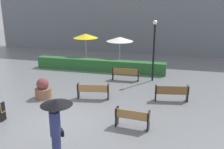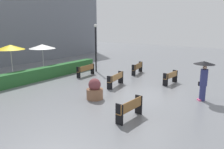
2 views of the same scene
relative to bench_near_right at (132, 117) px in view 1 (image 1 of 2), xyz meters
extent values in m
plane|color=slate|center=(-3.21, -0.09, -0.52)|extent=(60.00, 60.00, 0.00)
cube|color=#9E7242|center=(0.01, 0.05, -0.04)|extent=(1.55, 0.41, 0.04)
cube|color=#9E7242|center=(-0.01, -0.09, 0.16)|extent=(1.53, 0.19, 0.37)
cube|color=black|center=(-0.70, 0.10, -0.08)|extent=(0.09, 0.36, 0.87)
cube|color=black|center=(0.70, -0.03, -0.08)|extent=(0.09, 0.36, 0.87)
cube|color=olive|center=(-1.51, 6.49, -0.06)|extent=(1.88, 0.33, 0.04)
cube|color=olive|center=(-1.50, 6.34, 0.15)|extent=(1.87, 0.13, 0.39)
cube|color=black|center=(-2.38, 6.42, -0.08)|extent=(0.08, 0.34, 0.87)
cube|color=black|center=(-0.64, 6.51, -0.08)|extent=(0.08, 0.34, 0.87)
cube|color=black|center=(-5.89, -0.72, -0.07)|extent=(0.08, 0.36, 0.89)
cube|color=#9E7242|center=(-2.66, 2.81, -0.05)|extent=(1.83, 0.54, 0.04)
cube|color=#9E7242|center=(-2.63, 2.66, 0.16)|extent=(1.79, 0.32, 0.38)
cube|color=black|center=(-3.49, 2.66, -0.08)|extent=(0.12, 0.37, 0.87)
cube|color=black|center=(-1.82, 2.92, -0.08)|extent=(0.12, 0.37, 0.87)
cube|color=brown|center=(1.60, 3.53, -0.09)|extent=(1.84, 0.52, 0.04)
cube|color=brown|center=(1.62, 3.41, 0.15)|extent=(1.81, 0.34, 0.44)
cube|color=black|center=(0.76, 3.38, -0.07)|extent=(0.11, 0.33, 0.89)
cube|color=black|center=(2.44, 3.65, -0.07)|extent=(0.11, 0.33, 0.89)
cylinder|color=navy|center=(-2.28, -2.64, -0.10)|extent=(0.32, 0.32, 0.83)
cylinder|color=navy|center=(-2.28, -2.64, 0.76)|extent=(0.38, 0.38, 0.90)
sphere|color=tan|center=(-2.28, -2.64, 1.32)|extent=(0.21, 0.21, 0.21)
cube|color=black|center=(-2.13, -2.48, 0.36)|extent=(0.26, 0.28, 0.22)
cylinder|color=black|center=(-2.20, -2.57, 1.09)|extent=(0.02, 0.02, 0.90)
cone|color=black|center=(-2.20, -2.57, 1.54)|extent=(1.10, 1.10, 0.16)
cylinder|color=brown|center=(-5.44, 2.25, -0.23)|extent=(0.91, 0.91, 0.57)
sphere|color=brown|center=(-5.44, 2.25, 0.31)|extent=(0.68, 0.68, 0.68)
cylinder|color=black|center=(0.29, 6.87, 1.39)|extent=(0.12, 0.12, 3.80)
sphere|color=white|center=(0.29, 6.87, 3.41)|extent=(0.28, 0.28, 0.28)
cylinder|color=silver|center=(-5.58, 10.03, 0.69)|extent=(0.06, 0.06, 2.42)
cone|color=yellow|center=(-5.58, 10.03, 1.90)|extent=(2.04, 2.04, 0.35)
cylinder|color=silver|center=(-2.70, 10.16, 0.60)|extent=(0.06, 0.06, 2.24)
cone|color=white|center=(-2.70, 10.16, 1.72)|extent=(2.18, 2.18, 0.35)
cube|color=#28602D|center=(-3.91, 8.31, -0.07)|extent=(10.10, 0.70, 0.89)
cube|color=slate|center=(-3.21, 15.91, 3.98)|extent=(28.00, 1.20, 8.99)
camera|label=1|loc=(1.47, -9.77, 4.93)|focal=40.46mm
camera|label=2|loc=(-14.39, -5.27, 3.51)|focal=35.54mm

